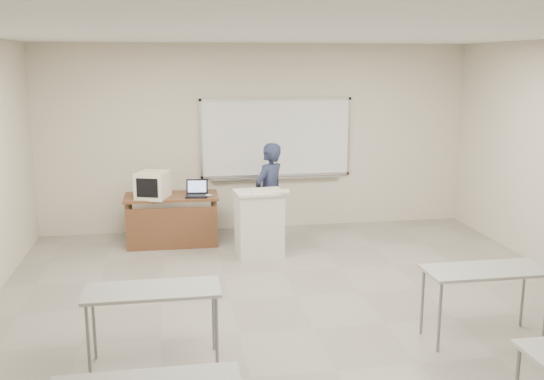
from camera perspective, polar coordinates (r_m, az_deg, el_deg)
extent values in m
cube|color=gray|center=(6.46, 3.91, -12.90)|extent=(7.00, 8.00, 0.01)
cube|color=white|center=(9.88, 0.41, 4.95)|extent=(2.40, 0.03, 1.20)
cube|color=#B7BABC|center=(9.82, 0.42, 8.53)|extent=(2.48, 0.04, 0.04)
cube|color=#B7BABC|center=(9.97, 0.41, 1.41)|extent=(2.48, 0.04, 0.04)
cube|color=#B7BABC|center=(9.75, -6.70, 4.76)|extent=(0.04, 0.04, 1.28)
cube|color=#B7BABC|center=(10.16, 7.23, 5.04)|extent=(0.04, 0.04, 1.28)
cube|color=#B7BABC|center=(9.94, 0.45, 1.13)|extent=(2.16, 0.07, 0.02)
cube|color=#A7A8A2|center=(5.57, -11.19, -9.25)|extent=(1.20, 0.50, 0.03)
cylinder|color=slate|center=(5.57, -16.90, -13.61)|extent=(0.03, 0.03, 0.70)
cylinder|color=slate|center=(5.53, -5.23, -13.31)|extent=(0.03, 0.03, 0.70)
cylinder|color=slate|center=(5.94, -16.42, -11.96)|extent=(0.03, 0.03, 0.70)
cylinder|color=slate|center=(5.90, -5.53, -11.66)|extent=(0.03, 0.03, 0.70)
cube|color=#A7A8A2|center=(6.31, 19.49, -7.14)|extent=(1.20, 0.50, 0.03)
cylinder|color=slate|center=(6.04, 15.50, -11.49)|extent=(0.03, 0.03, 0.70)
cylinder|color=slate|center=(6.37, 13.97, -10.13)|extent=(0.03, 0.03, 0.70)
cylinder|color=slate|center=(6.87, 22.54, -9.07)|extent=(0.03, 0.03, 0.70)
cube|color=brown|center=(9.21, -9.46, -0.60)|extent=(1.39, 0.69, 0.04)
cube|color=brown|center=(8.99, -9.36, -3.63)|extent=(1.32, 0.03, 0.63)
cylinder|color=#41301A|center=(9.04, -13.40, -3.45)|extent=(0.06, 0.06, 0.71)
cylinder|color=#41301A|center=(9.04, -5.34, -3.17)|extent=(0.06, 0.06, 0.71)
cylinder|color=#41301A|center=(9.60, -13.18, -2.55)|extent=(0.06, 0.06, 0.71)
cylinder|color=#41301A|center=(9.59, -5.60, -2.29)|extent=(0.06, 0.06, 0.71)
cube|color=silver|center=(8.58, -1.21, -3.28)|extent=(0.63, 0.45, 0.90)
cube|color=silver|center=(8.47, -1.22, -0.22)|extent=(0.67, 0.49, 0.04)
cube|color=#EAE3C5|center=(9.07, -11.08, 0.51)|extent=(0.40, 0.43, 0.38)
cube|color=#EAE3C5|center=(8.84, -11.12, 0.22)|extent=(0.42, 0.04, 0.40)
cube|color=black|center=(8.82, -11.12, 0.19)|extent=(0.32, 0.01, 0.28)
cube|color=black|center=(9.03, -7.11, -0.58)|extent=(0.32, 0.23, 0.02)
cube|color=black|center=(9.02, -7.11, -0.52)|extent=(0.26, 0.13, 0.01)
cube|color=black|center=(9.15, -7.17, 0.33)|extent=(0.32, 0.07, 0.22)
cube|color=#828CC6|center=(9.14, -7.17, 0.33)|extent=(0.27, 0.05, 0.17)
ellipsoid|color=#B5B8BD|center=(9.02, -5.97, -0.50)|extent=(0.12, 0.08, 0.04)
cube|color=#EAE3C5|center=(8.37, -0.09, -0.14)|extent=(0.52, 0.26, 0.03)
imported|color=black|center=(8.99, -0.26, -0.45)|extent=(0.67, 0.66, 1.55)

